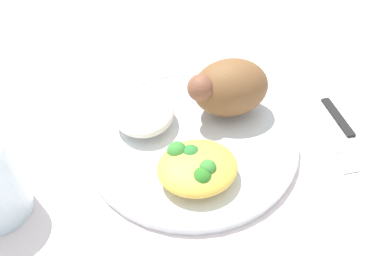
% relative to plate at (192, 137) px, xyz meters
% --- Properties ---
extents(ground_plane, '(2.00, 2.00, 0.00)m').
position_rel_plate_xyz_m(ground_plane, '(0.00, 0.00, -0.01)').
color(ground_plane, silver).
extents(plate, '(0.28, 0.28, 0.02)m').
position_rel_plate_xyz_m(plate, '(0.00, 0.00, 0.00)').
color(plate, white).
rests_on(plate, ground_plane).
extents(roasted_chicken, '(0.11, 0.08, 0.08)m').
position_rel_plate_xyz_m(roasted_chicken, '(-0.06, -0.03, 0.05)').
color(roasted_chicken, brown).
rests_on(roasted_chicken, plate).
extents(rice_pile, '(0.08, 0.09, 0.03)m').
position_rel_plate_xyz_m(rice_pile, '(0.06, -0.04, 0.02)').
color(rice_pile, white).
rests_on(rice_pile, plate).
extents(mac_cheese_with_broccoli, '(0.09, 0.08, 0.04)m').
position_rel_plate_xyz_m(mac_cheese_with_broccoli, '(0.01, 0.07, 0.02)').
color(mac_cheese_with_broccoli, gold).
rests_on(mac_cheese_with_broccoli, plate).
extents(fork, '(0.02, 0.14, 0.01)m').
position_rel_plate_xyz_m(fork, '(-0.18, 0.03, -0.01)').
color(fork, '#B2B2B7').
rests_on(fork, ground_plane).
extents(knife, '(0.02, 0.19, 0.01)m').
position_rel_plate_xyz_m(knife, '(-0.21, 0.04, -0.00)').
color(knife, black).
rests_on(knife, ground_plane).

